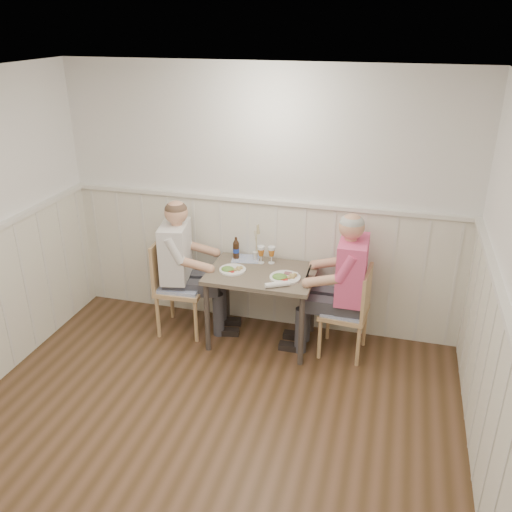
% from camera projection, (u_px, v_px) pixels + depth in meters
% --- Properties ---
extents(ground_plane, '(4.50, 4.50, 0.00)m').
position_uv_depth(ground_plane, '(181.00, 476.00, 3.80)').
color(ground_plane, '#452F1A').
extents(room_shell, '(4.04, 4.54, 2.60)m').
position_uv_depth(room_shell, '(166.00, 283.00, 3.18)').
color(room_shell, white).
rests_on(room_shell, ground).
extents(wainscot, '(4.00, 4.49, 1.34)m').
position_uv_depth(wainscot, '(210.00, 341.00, 4.13)').
color(wainscot, white).
rests_on(wainscot, ground).
extents(dining_table, '(1.00, 0.70, 0.75)m').
position_uv_depth(dining_table, '(262.00, 281.00, 5.13)').
color(dining_table, brown).
rests_on(dining_table, ground).
extents(chair_right, '(0.45, 0.45, 0.89)m').
position_uv_depth(chair_right, '(350.00, 309.00, 5.00)').
color(chair_right, tan).
rests_on(chair_right, ground).
extents(chair_left, '(0.48, 0.48, 0.97)m').
position_uv_depth(chair_left, '(176.00, 282.00, 5.39)').
color(chair_left, tan).
rests_on(chair_left, ground).
extents(man_in_pink, '(0.66, 0.46, 1.42)m').
position_uv_depth(man_in_pink, '(345.00, 296.00, 4.98)').
color(man_in_pink, '#3F3F47').
rests_on(man_in_pink, ground).
extents(diner_cream, '(0.70, 0.50, 1.40)m').
position_uv_depth(diner_cream, '(181.00, 277.00, 5.37)').
color(diner_cream, '#3F3F47').
rests_on(diner_cream, ground).
extents(plate_man, '(0.29, 0.29, 0.07)m').
position_uv_depth(plate_man, '(284.00, 276.00, 4.95)').
color(plate_man, white).
rests_on(plate_man, dining_table).
extents(plate_diner, '(0.25, 0.25, 0.06)m').
position_uv_depth(plate_diner, '(231.00, 269.00, 5.11)').
color(plate_diner, white).
rests_on(plate_diner, dining_table).
extents(beer_glass_a, '(0.07, 0.07, 0.17)m').
position_uv_depth(beer_glass_a, '(272.00, 252.00, 5.23)').
color(beer_glass_a, silver).
rests_on(beer_glass_a, dining_table).
extents(beer_glass_b, '(0.07, 0.07, 0.18)m').
position_uv_depth(beer_glass_b, '(261.00, 252.00, 5.23)').
color(beer_glass_b, silver).
rests_on(beer_glass_b, dining_table).
extents(beer_bottle, '(0.06, 0.06, 0.23)m').
position_uv_depth(beer_bottle, '(236.00, 249.00, 5.34)').
color(beer_bottle, black).
rests_on(beer_bottle, dining_table).
extents(rolled_napkin, '(0.22, 0.15, 0.05)m').
position_uv_depth(rolled_napkin, '(277.00, 284.00, 4.80)').
color(rolled_napkin, white).
rests_on(rolled_napkin, dining_table).
extents(grass_vase, '(0.05, 0.05, 0.40)m').
position_uv_depth(grass_vase, '(255.00, 243.00, 5.28)').
color(grass_vase, silver).
rests_on(grass_vase, dining_table).
extents(gingham_mat, '(0.30, 0.25, 0.01)m').
position_uv_depth(gingham_mat, '(246.00, 259.00, 5.36)').
color(gingham_mat, '#4A63AA').
rests_on(gingham_mat, dining_table).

